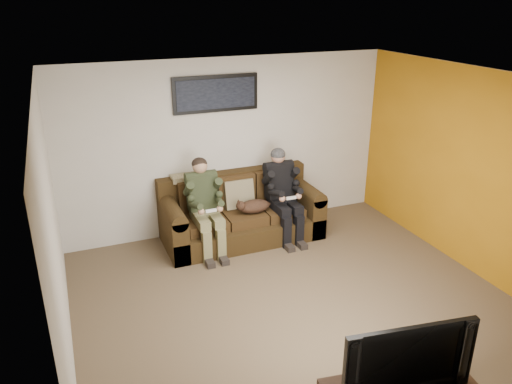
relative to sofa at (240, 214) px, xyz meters
name	(u,v)px	position (x,y,z in m)	size (l,w,h in m)	color
floor	(293,300)	(-0.01, -1.83, -0.36)	(5.00, 5.00, 0.00)	brown
ceiling	(300,81)	(-0.01, -1.83, 2.24)	(5.00, 5.00, 0.00)	silver
wall_back	(229,146)	(-0.01, 0.42, 0.94)	(5.00, 5.00, 0.00)	beige
wall_front	(436,313)	(-0.01, -4.08, 0.94)	(5.00, 5.00, 0.00)	beige
wall_left	(54,239)	(-2.51, -1.83, 0.94)	(4.50, 4.50, 0.00)	beige
wall_right	(472,172)	(2.49, -1.83, 0.94)	(4.50, 4.50, 0.00)	beige
accent_wall_right	(471,172)	(2.48, -1.83, 0.94)	(4.50, 4.50, 0.00)	#B27211
sofa	(240,214)	(0.00, 0.00, 0.00)	(2.30, 0.99, 0.94)	#33230F
throw_pillow	(239,194)	(0.00, 0.04, 0.31)	(0.44, 0.13, 0.42)	#7F7353
throw_blanket	(187,177)	(-0.70, 0.29, 0.59)	(0.47, 0.23, 0.08)	tan
person_left	(204,201)	(-0.59, -0.19, 0.39)	(0.51, 0.87, 1.32)	olive
person_right	(282,189)	(0.59, -0.19, 0.39)	(0.51, 0.86, 1.32)	black
cat	(253,206)	(0.12, -0.23, 0.21)	(0.66, 0.26, 0.24)	#482B1C
framed_poster	(216,94)	(-0.20, 0.38, 1.74)	(1.25, 0.05, 0.52)	black
television	(402,352)	(0.00, -3.78, 0.37)	(1.12, 0.15, 0.64)	black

